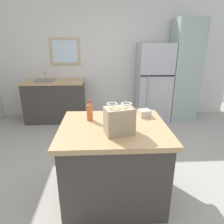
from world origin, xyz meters
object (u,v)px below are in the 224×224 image
(bottle, at_px, (90,111))
(ear_defenders, at_px, (114,117))
(shopping_bag, at_px, (119,120))
(small_box, at_px, (144,113))
(tall_cabinet, at_px, (184,71))
(refrigerator, at_px, (153,83))
(kitchen_island, at_px, (113,162))

(bottle, bearing_deg, ear_defenders, 6.40)
(shopping_bag, xyz_separation_m, ear_defenders, (-0.03, 0.39, -0.11))
(small_box, xyz_separation_m, bottle, (-0.64, -0.09, 0.06))
(tall_cabinet, relative_size, shopping_bag, 7.17)
(tall_cabinet, distance_m, ear_defenders, 2.86)
(refrigerator, distance_m, tall_cabinet, 0.72)
(kitchen_island, relative_size, bottle, 4.84)
(kitchen_island, bearing_deg, bottle, 145.38)
(kitchen_island, height_order, refrigerator, refrigerator)
(small_box, height_order, ear_defenders, small_box)
(bottle, distance_m, ear_defenders, 0.29)
(tall_cabinet, xyz_separation_m, small_box, (-1.34, -2.23, -0.17))
(refrigerator, bearing_deg, ear_defenders, -114.39)
(refrigerator, relative_size, shopping_bag, 5.56)
(shopping_bag, bearing_deg, kitchen_island, 103.69)
(shopping_bag, bearing_deg, refrigerator, 69.30)
(refrigerator, bearing_deg, kitchen_island, -112.93)
(bottle, bearing_deg, shopping_bag, -49.96)
(refrigerator, height_order, shopping_bag, refrigerator)
(small_box, bearing_deg, ear_defenders, -171.38)
(tall_cabinet, relative_size, ear_defenders, 10.77)
(refrigerator, relative_size, ear_defenders, 8.35)
(small_box, bearing_deg, bottle, -172.33)
(kitchen_island, xyz_separation_m, refrigerator, (1.05, 2.49, 0.40))
(small_box, height_order, bottle, bottle)
(tall_cabinet, bearing_deg, bottle, -130.64)
(shopping_bag, bearing_deg, ear_defenders, 93.68)
(ear_defenders, bearing_deg, small_box, 8.62)
(bottle, bearing_deg, refrigerator, 60.44)
(shopping_bag, bearing_deg, tall_cabinet, 57.80)
(shopping_bag, distance_m, ear_defenders, 0.41)
(kitchen_island, distance_m, bottle, 0.63)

